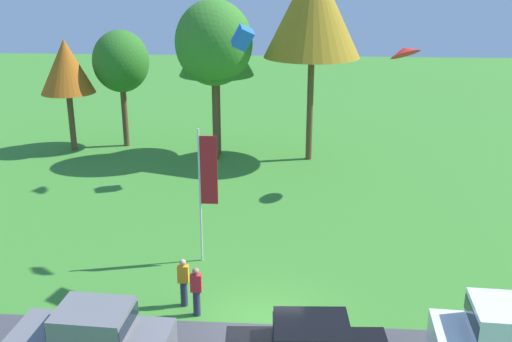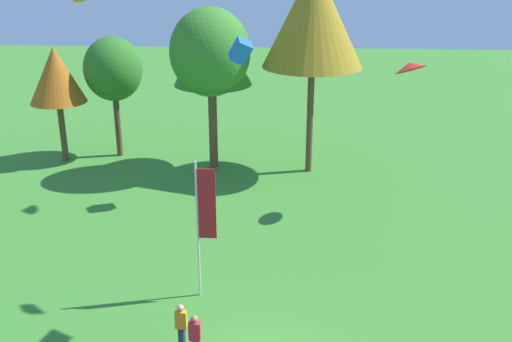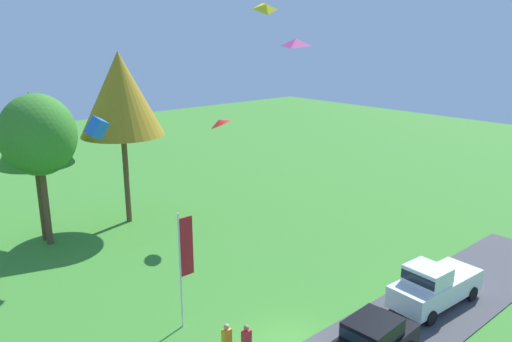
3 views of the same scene
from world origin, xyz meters
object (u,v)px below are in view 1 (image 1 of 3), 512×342
at_px(car_sedan_mid_row, 93,335).
at_px(tree_right_of_center, 216,37).
at_px(tree_center_back, 66,67).
at_px(kite_delta_topmost, 405,51).
at_px(person_beside_suv, 184,282).
at_px(flag_banner, 206,179).
at_px(tree_lone_near, 313,8).
at_px(kite_box_trailing_tail, 243,38).
at_px(person_on_lawn, 196,291).
at_px(tree_far_left, 214,43).
at_px(tree_left_of_center, 121,62).

relative_size(car_sedan_mid_row, tree_right_of_center, 0.49).
bearing_deg(tree_center_back, kite_delta_topmost, -17.15).
relative_size(tree_center_back, tree_right_of_center, 0.74).
xyz_separation_m(person_beside_suv, flag_banner, (0.33, 3.26, 2.45)).
xyz_separation_m(car_sedan_mid_row, tree_lone_near, (6.35, 19.80, 7.57)).
bearing_deg(kite_box_trailing_tail, person_on_lawn, -91.83).
height_order(car_sedan_mid_row, tree_far_left, tree_far_left).
xyz_separation_m(tree_left_of_center, tree_far_left, (6.01, -2.33, 1.43)).
bearing_deg(kite_delta_topmost, kite_box_trailing_tail, 174.05).
distance_m(person_beside_suv, tree_lone_near, 18.67).
distance_m(person_beside_suv, tree_far_left, 17.16).
xyz_separation_m(tree_far_left, kite_box_trailing_tail, (1.94, -3.73, 0.73)).
relative_size(car_sedan_mid_row, person_beside_suv, 2.63).
relative_size(car_sedan_mid_row, tree_left_of_center, 0.63).
bearing_deg(person_on_lawn, kite_box_trailing_tail, 88.17).
relative_size(tree_center_back, kite_box_trailing_tail, 6.70).
relative_size(car_sedan_mid_row, tree_far_left, 0.49).
distance_m(car_sedan_mid_row, person_beside_suv, 3.91).
bearing_deg(tree_lone_near, flag_banner, -107.26).
height_order(tree_center_back, tree_left_of_center, tree_left_of_center).
height_order(car_sedan_mid_row, tree_left_of_center, tree_left_of_center).
distance_m(car_sedan_mid_row, kite_delta_topmost, 19.27).
xyz_separation_m(person_beside_suv, kite_delta_topmost, (8.66, 11.57, 6.10)).
height_order(person_on_lawn, tree_far_left, tree_far_left).
bearing_deg(tree_lone_near, tree_left_of_center, 169.92).
height_order(person_beside_suv, kite_box_trailing_tail, kite_box_trailing_tail).
xyz_separation_m(tree_center_back, tree_lone_near, (14.43, -0.93, 3.49)).
distance_m(person_on_lawn, tree_right_of_center, 18.58).
height_order(car_sedan_mid_row, tree_right_of_center, tree_right_of_center).
distance_m(person_beside_suv, person_on_lawn, 0.76).
distance_m(car_sedan_mid_row, tree_left_of_center, 22.82).
xyz_separation_m(person_beside_suv, person_on_lawn, (0.52, -0.56, 0.00)).
bearing_deg(kite_delta_topmost, car_sedan_mid_row, -125.28).
height_order(tree_right_of_center, kite_box_trailing_tail, tree_right_of_center).
relative_size(person_on_lawn, tree_left_of_center, 0.24).
relative_size(tree_center_back, kite_delta_topmost, 4.73).
xyz_separation_m(tree_right_of_center, flag_banner, (1.33, -13.69, -3.60)).
distance_m(tree_center_back, flag_banner, 17.56).
bearing_deg(tree_lone_near, tree_right_of_center, 174.29).
height_order(person_on_lawn, flag_banner, flag_banner).
xyz_separation_m(person_on_lawn, tree_right_of_center, (-1.51, 17.50, 6.06)).
distance_m(tree_far_left, flag_banner, 13.35).
bearing_deg(tree_left_of_center, tree_right_of_center, -13.92).
height_order(tree_lone_near, kite_delta_topmost, tree_lone_near).
bearing_deg(flag_banner, tree_lone_near, 72.74).
height_order(tree_far_left, flag_banner, tree_far_left).
bearing_deg(kite_box_trailing_tail, person_beside_suv, -94.30).
xyz_separation_m(person_beside_suv, tree_lone_near, (4.42, 16.40, 7.73)).
height_order(person_beside_suv, tree_left_of_center, tree_left_of_center).
height_order(tree_right_of_center, flag_banner, tree_right_of_center).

